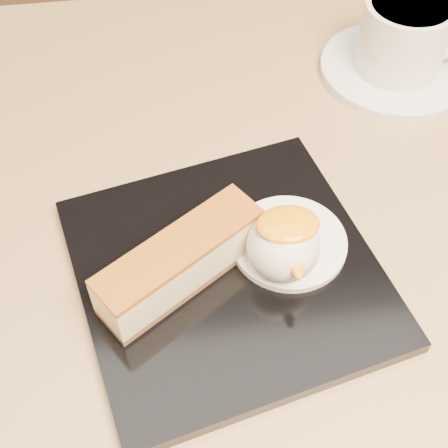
{
  "coord_description": "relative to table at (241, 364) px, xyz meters",
  "views": [
    {
      "loc": [
        -0.05,
        -0.26,
        1.12
      ],
      "look_at": [
        -0.01,
        0.02,
        0.76
      ],
      "focal_mm": 50.0,
      "sensor_mm": 36.0,
      "label": 1
    }
  ],
  "objects": [
    {
      "name": "table",
      "position": [
        0.0,
        0.0,
        0.0
      ],
      "size": [
        0.8,
        0.8,
        0.72
      ],
      "color": "black",
      "rests_on": "ground"
    },
    {
      "name": "dessert_plate",
      "position": [
        -0.01,
        0.0,
        0.16
      ],
      "size": [
        0.26,
        0.26,
        0.01
      ],
      "primitive_type": "cube",
      "rotation": [
        0.0,
        0.0,
        0.22
      ],
      "color": "black",
      "rests_on": "table"
    },
    {
      "name": "cheesecake",
      "position": [
        -0.05,
        -0.0,
        0.19
      ],
      "size": [
        0.13,
        0.1,
        0.04
      ],
      "rotation": [
        0.0,
        0.0,
        0.59
      ],
      "color": "brown",
      "rests_on": "dessert_plate"
    },
    {
      "name": "cream_smear",
      "position": [
        0.04,
        0.02,
        0.17
      ],
      "size": [
        0.09,
        0.09,
        0.01
      ],
      "primitive_type": "cylinder",
      "color": "white",
      "rests_on": "dessert_plate"
    },
    {
      "name": "ice_cream_scoop",
      "position": [
        0.03,
        -0.0,
        0.19
      ],
      "size": [
        0.05,
        0.05,
        0.05
      ],
      "primitive_type": "sphere",
      "color": "white",
      "rests_on": "cream_smear"
    },
    {
      "name": "mango_sauce",
      "position": [
        0.03,
        -0.0,
        0.22
      ],
      "size": [
        0.05,
        0.03,
        0.01
      ],
      "primitive_type": "ellipsoid",
      "color": "orange",
      "rests_on": "ice_cream_scoop"
    },
    {
      "name": "mint_sprig",
      "position": [
        0.01,
        0.04,
        0.17
      ],
      "size": [
        0.03,
        0.02,
        0.0
      ],
      "color": "#297E31",
      "rests_on": "cream_smear"
    },
    {
      "name": "saucer",
      "position": [
        0.19,
        0.22,
        0.16
      ],
      "size": [
        0.15,
        0.15,
        0.01
      ],
      "primitive_type": "cylinder",
      "color": "white",
      "rests_on": "table"
    },
    {
      "name": "coffee_cup",
      "position": [
        0.19,
        0.22,
        0.2
      ],
      "size": [
        0.11,
        0.08,
        0.07
      ],
      "rotation": [
        0.0,
        0.0,
        -0.16
      ],
      "color": "white",
      "rests_on": "saucer"
    }
  ]
}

